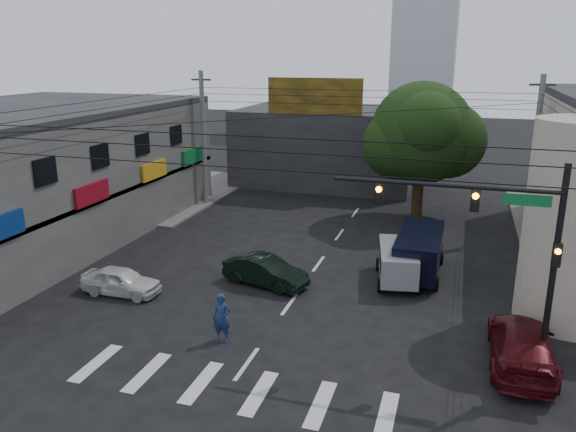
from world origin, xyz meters
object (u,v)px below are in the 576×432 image
at_px(silver_minivan, 397,265).
at_px(navy_van, 419,254).
at_px(white_compact, 121,281).
at_px(dark_sedan, 265,271).
at_px(maroon_sedan, 522,345).
at_px(street_tree, 422,134).
at_px(utility_pole_far_left, 204,140).
at_px(traffic_officer, 222,318).
at_px(traffic_gantry, 500,235).
at_px(utility_pole_far_right, 534,155).

distance_m(silver_minivan, navy_van, 1.55).
xyz_separation_m(white_compact, silver_minivan, (11.51, 5.06, 0.23)).
relative_size(dark_sedan, maroon_sedan, 0.82).
distance_m(street_tree, utility_pole_far_left, 14.56).
distance_m(utility_pole_far_left, traffic_officer, 20.27).
xyz_separation_m(traffic_gantry, utility_pole_far_right, (2.68, 17.00, -0.23)).
relative_size(street_tree, dark_sedan, 2.04).
xyz_separation_m(white_compact, maroon_sedan, (16.43, -1.05, 0.14)).
height_order(maroon_sedan, traffic_officer, traffic_officer).
bearing_deg(street_tree, traffic_gantry, -78.01).
xyz_separation_m(traffic_gantry, utility_pole_far_left, (-18.32, 17.00, -0.23)).
xyz_separation_m(utility_pole_far_left, maroon_sedan, (19.48, -16.22, -3.85)).
height_order(dark_sedan, maroon_sedan, maroon_sedan).
height_order(street_tree, utility_pole_far_right, utility_pole_far_right).
bearing_deg(utility_pole_far_left, street_tree, 3.95).
bearing_deg(traffic_officer, utility_pole_far_left, 111.53).
relative_size(street_tree, navy_van, 1.67).
bearing_deg(traffic_gantry, maroon_sedan, 34.06).
relative_size(utility_pole_far_right, traffic_officer, 4.90).
xyz_separation_m(utility_pole_far_right, dark_sedan, (-12.18, -12.31, -3.94)).
relative_size(utility_pole_far_right, silver_minivan, 2.22).
relative_size(traffic_gantry, traffic_officer, 3.84).
bearing_deg(traffic_gantry, silver_minivan, 118.62).
bearing_deg(white_compact, maroon_sedan, -93.80).
height_order(navy_van, traffic_officer, navy_van).
relative_size(street_tree, maroon_sedan, 1.68).
distance_m(silver_minivan, traffic_officer, 9.44).
bearing_deg(street_tree, navy_van, -84.65).
height_order(silver_minivan, navy_van, navy_van).
height_order(street_tree, traffic_officer, street_tree).
relative_size(maroon_sedan, navy_van, 1.00).
relative_size(traffic_gantry, utility_pole_far_left, 0.78).
height_order(street_tree, white_compact, street_tree).
distance_m(utility_pole_far_right, maroon_sedan, 16.74).
relative_size(white_compact, navy_van, 0.69).
height_order(utility_pole_far_left, maroon_sedan, utility_pole_far_left).
bearing_deg(utility_pole_far_left, maroon_sedan, -39.79).
height_order(traffic_gantry, maroon_sedan, traffic_gantry).
height_order(traffic_gantry, white_compact, traffic_gantry).
bearing_deg(dark_sedan, street_tree, -8.01).
relative_size(utility_pole_far_left, navy_van, 1.77).
distance_m(white_compact, maroon_sedan, 16.47).
bearing_deg(silver_minivan, utility_pole_far_left, 45.40).
xyz_separation_m(traffic_gantry, maroon_sedan, (1.16, 0.78, -4.08)).
bearing_deg(traffic_officer, street_tree, 68.34).
distance_m(dark_sedan, silver_minivan, 6.15).
distance_m(traffic_gantry, white_compact, 15.96).
bearing_deg(utility_pole_far_right, traffic_officer, -123.93).
height_order(dark_sedan, navy_van, navy_van).
relative_size(white_compact, traffic_officer, 1.91).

